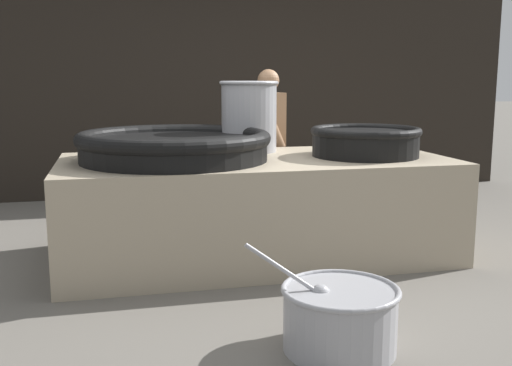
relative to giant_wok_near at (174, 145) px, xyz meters
name	(u,v)px	position (x,y,z in m)	size (l,w,h in m)	color
ground_plane	(256,255)	(0.65, -0.02, -0.93)	(60.00, 60.00, 0.00)	#666059
back_wall	(202,63)	(0.65, 2.87, 0.70)	(8.19, 0.24, 3.27)	black
hearth_platform	(256,207)	(0.65, -0.02, -0.53)	(3.08, 1.46, 0.81)	tan
giant_wok_near	(174,145)	(0.00, 0.00, 0.00)	(1.51, 1.51, 0.23)	black
giant_wok_far	(365,140)	(1.56, -0.09, 0.01)	(0.90, 0.90, 0.24)	black
stock_pot	(249,115)	(0.70, 0.44, 0.19)	(0.51, 0.51, 0.61)	#9E9EA3
cook	(267,141)	(1.02, 1.07, -0.10)	(0.43, 0.61, 1.53)	#8C6647
prep_bowl_vegetables	(340,315)	(0.68, -1.81, -0.74)	(0.82, 0.64, 0.60)	#9E9EA3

